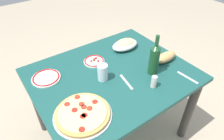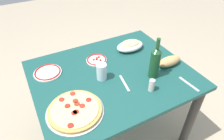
# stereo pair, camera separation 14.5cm
# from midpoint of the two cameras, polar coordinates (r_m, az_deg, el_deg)

# --- Properties ---
(ground_plane) EXTENTS (8.00, 8.00, 0.00)m
(ground_plane) POSITION_cam_midpoint_polar(r_m,az_deg,el_deg) (2.01, -2.17, -16.96)
(ground_plane) COLOR tan
(ground_plane) RESTS_ON ground
(dining_table) EXTENTS (1.14, 0.93, 0.71)m
(dining_table) POSITION_cam_midpoint_polar(r_m,az_deg,el_deg) (1.55, -2.69, -4.48)
(dining_table) COLOR #194C47
(dining_table) RESTS_ON ground
(pepperoni_pizza) EXTENTS (0.34, 0.34, 0.03)m
(pepperoni_pizza) POSITION_cam_midpoint_polar(r_m,az_deg,el_deg) (1.21, -11.85, -12.19)
(pepperoni_pizza) COLOR #B7B7BC
(pepperoni_pizza) RESTS_ON dining_table
(baked_pasta_dish) EXTENTS (0.24, 0.15, 0.08)m
(baked_pasta_dish) POSITION_cam_midpoint_polar(r_m,az_deg,el_deg) (1.72, 1.27, 7.22)
(baked_pasta_dish) COLOR white
(baked_pasta_dish) RESTS_ON dining_table
(wine_bottle) EXTENTS (0.07, 0.07, 0.31)m
(wine_bottle) POSITION_cam_midpoint_polar(r_m,az_deg,el_deg) (1.42, 9.08, 3.08)
(wine_bottle) COLOR #194723
(wine_bottle) RESTS_ON dining_table
(water_glass) EXTENTS (0.07, 0.07, 0.12)m
(water_glass) POSITION_cam_midpoint_polar(r_m,az_deg,el_deg) (1.39, -5.67, -0.80)
(water_glass) COLOR silver
(water_glass) RESTS_ON dining_table
(side_plate_near) EXTENTS (0.16, 0.16, 0.02)m
(side_plate_near) POSITION_cam_midpoint_polar(r_m,az_deg,el_deg) (1.59, -7.73, 2.43)
(side_plate_near) COLOR white
(side_plate_near) RESTS_ON dining_table
(side_plate_far) EXTENTS (0.20, 0.20, 0.02)m
(side_plate_far) POSITION_cam_midpoint_polar(r_m,az_deg,el_deg) (1.52, -20.87, -2.18)
(side_plate_far) COLOR white
(side_plate_far) RESTS_ON dining_table
(bread_loaf) EXTENTS (0.20, 0.08, 0.08)m
(bread_loaf) POSITION_cam_midpoint_polar(r_m,az_deg,el_deg) (1.60, 12.53, 3.46)
(bread_loaf) COLOR tan
(bread_loaf) RESTS_ON dining_table
(spice_shaker) EXTENTS (0.04, 0.04, 0.09)m
(spice_shaker) POSITION_cam_midpoint_polar(r_m,az_deg,el_deg) (1.35, 8.85, -3.45)
(spice_shaker) COLOR silver
(spice_shaker) RESTS_ON dining_table
(fork_left) EXTENTS (0.04, 0.17, 0.00)m
(fork_left) POSITION_cam_midpoint_polar(r_m,az_deg,el_deg) (1.39, 1.11, -3.55)
(fork_left) COLOR #B7B7BC
(fork_left) RESTS_ON dining_table
(fork_right) EXTENTS (0.03, 0.17, 0.00)m
(fork_right) POSITION_cam_midpoint_polar(r_m,az_deg,el_deg) (1.50, 18.14, -2.16)
(fork_right) COLOR #B7B7BC
(fork_right) RESTS_ON dining_table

